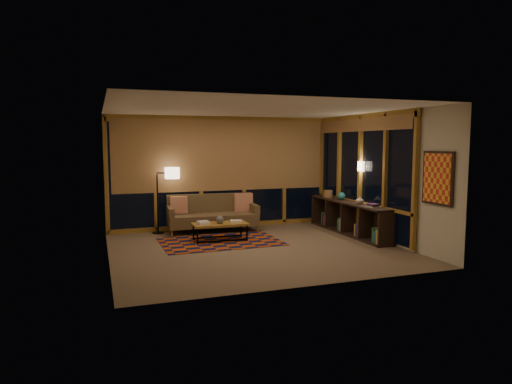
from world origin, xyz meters
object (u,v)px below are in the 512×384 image
object	(u,v)px
floor_lamp	(158,200)
bookshelf	(348,218)
sofa	(213,214)
coffee_table	(220,232)

from	to	relation	value
floor_lamp	bookshelf	size ratio (longest dim) A/B	0.52
sofa	coffee_table	xyz separation A→B (m)	(-0.11, -1.08, -0.23)
sofa	floor_lamp	xyz separation A→B (m)	(-1.23, 0.22, 0.34)
coffee_table	floor_lamp	size ratio (longest dim) A/B	0.75
sofa	floor_lamp	world-z (taller)	floor_lamp
floor_lamp	bookshelf	distance (m)	4.38
bookshelf	sofa	bearing A→B (deg)	155.76
sofa	floor_lamp	size ratio (longest dim) A/B	1.35
floor_lamp	coffee_table	bearing A→B (deg)	-26.38
sofa	bookshelf	size ratio (longest dim) A/B	0.70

